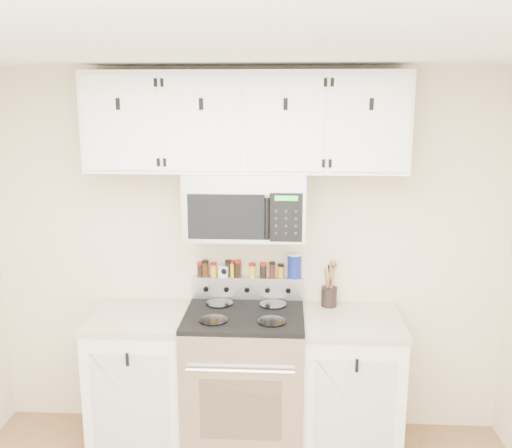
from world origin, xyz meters
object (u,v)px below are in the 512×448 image
Objects in this scene: salt_canister at (294,266)px; range at (245,379)px; utensil_crock at (329,295)px; microwave at (246,205)px.

range is at bearing -138.51° from salt_canister.
utensil_crock is (0.56, 0.23, 0.51)m from range.
microwave is 0.85m from utensil_crock.
salt_canister is at bearing 41.49° from range.
salt_canister is (0.32, 0.28, 0.70)m from range.
range is 0.79m from utensil_crock.
range is 6.40× the size of salt_canister.
microwave reaches higher than salt_canister.
utensil_crock is 1.79× the size of salt_canister.
microwave reaches higher than utensil_crock.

